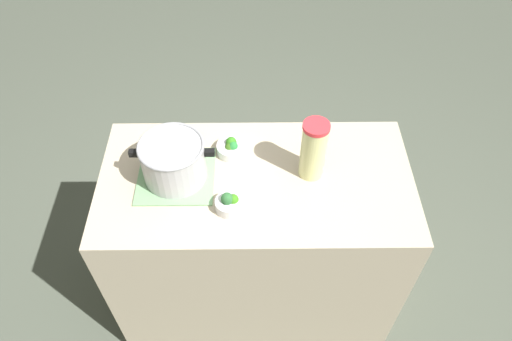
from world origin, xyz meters
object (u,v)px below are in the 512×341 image
(broccoli_bowl_center, at_px, (232,148))
(broccoli_bowl_front, at_px, (229,203))
(lemonade_pitcher, at_px, (313,150))
(cooking_pot, at_px, (173,160))

(broccoli_bowl_center, bearing_deg, broccoli_bowl_front, -90.44)
(broccoli_bowl_front, bearing_deg, lemonade_pitcher, 28.71)
(cooking_pot, bearing_deg, broccoli_bowl_center, 30.67)
(cooking_pot, relative_size, broccoli_bowl_center, 2.57)
(lemonade_pitcher, height_order, broccoli_bowl_front, lemonade_pitcher)
(lemonade_pitcher, relative_size, broccoli_bowl_center, 2.08)
(broccoli_bowl_front, height_order, broccoli_bowl_center, broccoli_bowl_front)
(cooking_pot, bearing_deg, lemonade_pitcher, 1.73)
(lemonade_pitcher, distance_m, broccoli_bowl_front, 0.38)
(cooking_pot, distance_m, lemonade_pitcher, 0.53)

